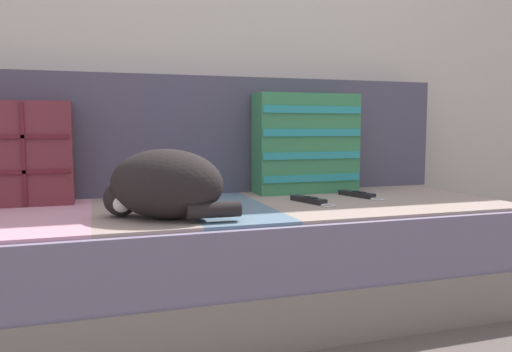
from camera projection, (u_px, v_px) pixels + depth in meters
The scene contains 8 objects.
ground_plane at pixel (232, 322), 1.59m from camera, with size 14.00×14.00×0.00m, color #564C47.
couch at pixel (221, 257), 1.71m from camera, with size 2.07×0.82×0.36m.
sofa_backrest at pixel (200, 135), 1.99m from camera, with size 2.03×0.14×0.46m.
throw_pillow_quilted at pixel (2, 154), 1.64m from camera, with size 0.44×0.14×0.35m.
throw_pillow_striped at pixel (306, 143), 1.98m from camera, with size 0.41×0.14×0.39m.
sleeping_cat at pixel (163, 186), 1.41m from camera, with size 0.39×0.34×0.20m.
game_remote_near at pixel (310, 200), 1.72m from camera, with size 0.10×0.21×0.02m.
game_remote_far at pixel (358, 195), 1.87m from camera, with size 0.10×0.21×0.02m.
Camera 1 is at (-0.40, -1.49, 0.62)m, focal length 35.00 mm.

